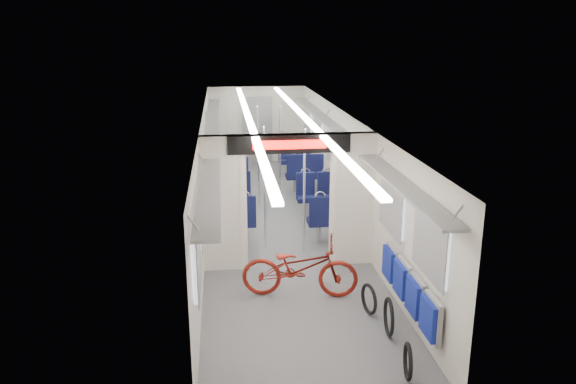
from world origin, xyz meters
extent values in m
plane|color=#515456|center=(0.00, 0.00, 0.00)|extent=(12.00, 12.00, 0.00)
cube|color=silver|center=(-1.45, 0.00, 1.15)|extent=(0.02, 12.00, 2.30)
cube|color=silver|center=(1.45, 0.00, 1.15)|extent=(0.02, 12.00, 2.30)
cube|color=silver|center=(0.00, 6.00, 1.15)|extent=(2.90, 0.02, 2.30)
cube|color=silver|center=(0.00, -6.00, 1.15)|extent=(2.90, 0.02, 2.30)
cube|color=silver|center=(0.00, 0.00, 2.30)|extent=(2.90, 12.00, 0.02)
cube|color=white|center=(-0.55, 0.00, 2.27)|extent=(0.12, 11.40, 0.04)
cube|color=white|center=(0.55, 0.00, 2.27)|extent=(0.12, 11.40, 0.04)
cube|color=silver|center=(-1.12, -2.00, 1.00)|extent=(0.65, 0.18, 2.00)
cube|color=silver|center=(1.12, -2.00, 1.00)|extent=(0.65, 0.18, 2.00)
cube|color=silver|center=(0.00, -2.00, 2.15)|extent=(2.90, 0.18, 0.30)
cylinder|color=silver|center=(-0.80, -2.00, 1.00)|extent=(0.20, 0.20, 2.00)
cylinder|color=silver|center=(0.80, -2.00, 1.00)|extent=(0.20, 0.20, 2.00)
cube|color=black|center=(0.00, -2.11, 2.15)|extent=(2.00, 0.03, 0.30)
cube|color=#FF0C07|center=(0.00, -2.13, 2.15)|extent=(1.20, 0.02, 0.14)
cube|color=silver|center=(-1.42, -4.80, 1.40)|extent=(0.04, 1.00, 0.75)
cube|color=silver|center=(1.42, -4.80, 1.40)|extent=(0.04, 1.00, 0.75)
cube|color=silver|center=(-1.42, -3.20, 1.40)|extent=(0.04, 1.00, 0.75)
cube|color=silver|center=(1.42, -3.20, 1.40)|extent=(0.04, 1.00, 0.75)
cube|color=silver|center=(-1.42, -0.50, 1.40)|extent=(0.04, 1.00, 0.75)
cube|color=silver|center=(1.42, -0.50, 1.40)|extent=(0.04, 1.00, 0.75)
cube|color=silver|center=(-1.42, 1.40, 1.40)|extent=(0.04, 1.00, 0.75)
cube|color=silver|center=(1.42, 1.40, 1.40)|extent=(0.04, 1.00, 0.75)
cube|color=silver|center=(-1.42, 3.30, 1.40)|extent=(0.04, 1.00, 0.75)
cube|color=silver|center=(1.42, 3.30, 1.40)|extent=(0.04, 1.00, 0.75)
cube|color=silver|center=(-1.42, 5.10, 1.40)|extent=(0.04, 1.00, 0.75)
cube|color=silver|center=(1.42, 5.10, 1.40)|extent=(0.04, 1.00, 0.75)
cube|color=gray|center=(-1.27, -4.00, 1.95)|extent=(0.30, 3.60, 0.04)
cube|color=gray|center=(1.27, -4.00, 1.95)|extent=(0.30, 3.60, 0.04)
cube|color=gray|center=(-1.27, 2.00, 1.95)|extent=(0.30, 7.60, 0.04)
cube|color=gray|center=(1.27, 2.00, 1.95)|extent=(0.30, 7.60, 0.04)
cube|color=gray|center=(0.00, 5.94, 1.00)|extent=(0.90, 0.05, 2.00)
imported|color=maroon|center=(0.03, -3.18, 0.46)|extent=(1.85, 0.92, 0.93)
cube|color=gray|center=(1.38, -5.11, 0.58)|extent=(0.06, 0.48, 0.54)
cube|color=navy|center=(1.32, -5.11, 0.58)|extent=(0.06, 0.44, 0.46)
cube|color=gray|center=(1.38, -4.56, 0.58)|extent=(0.06, 0.48, 0.54)
cube|color=navy|center=(1.32, -4.56, 0.58)|extent=(0.06, 0.44, 0.46)
cube|color=gray|center=(1.38, -4.01, 0.58)|extent=(0.06, 0.48, 0.54)
cube|color=navy|center=(1.32, -4.01, 0.58)|extent=(0.06, 0.44, 0.46)
cube|color=gray|center=(1.38, -3.46, 0.58)|extent=(0.06, 0.48, 0.54)
cube|color=navy|center=(1.32, -3.46, 0.58)|extent=(0.06, 0.44, 0.46)
torus|color=black|center=(0.98, -5.44, 0.20)|extent=(0.13, 0.45, 0.45)
torus|color=black|center=(1.04, -4.46, 0.24)|extent=(0.10, 0.53, 0.53)
torus|color=black|center=(0.93, -3.85, 0.20)|extent=(0.14, 0.45, 0.45)
cube|color=#0C0F35|center=(-0.70, -0.82, 0.40)|extent=(0.42, 0.39, 0.10)
cylinder|color=gray|center=(-0.70, -0.82, 0.17)|extent=(0.10, 0.10, 0.35)
cube|color=#0C0F35|center=(-0.70, -0.97, 0.71)|extent=(0.42, 0.07, 0.51)
torus|color=silver|center=(-0.70, -0.97, 0.96)|extent=(0.21, 0.03, 0.21)
cube|color=#0C0F35|center=(-0.70, 0.77, 0.40)|extent=(0.42, 0.39, 0.10)
cylinder|color=gray|center=(-0.70, 0.77, 0.17)|extent=(0.10, 0.10, 0.35)
cube|color=#0C0F35|center=(-0.70, 0.93, 0.71)|extent=(0.42, 0.07, 0.51)
torus|color=silver|center=(-0.70, 0.93, 0.96)|extent=(0.21, 0.03, 0.21)
cube|color=#0C0F35|center=(-1.17, -0.82, 0.40)|extent=(0.42, 0.39, 0.10)
cylinder|color=gray|center=(-1.17, -0.82, 0.17)|extent=(0.10, 0.10, 0.35)
cube|color=#0C0F35|center=(-1.17, -0.97, 0.71)|extent=(0.42, 0.07, 0.51)
torus|color=silver|center=(-1.17, -0.97, 0.96)|extent=(0.21, 0.03, 0.21)
cube|color=#0C0F35|center=(-1.17, 0.77, 0.40)|extent=(0.42, 0.39, 0.10)
cylinder|color=gray|center=(-1.17, 0.77, 0.17)|extent=(0.10, 0.10, 0.35)
cube|color=#0C0F35|center=(-1.17, 0.93, 0.71)|extent=(0.42, 0.07, 0.51)
torus|color=silver|center=(-1.17, 0.93, 0.96)|extent=(0.21, 0.03, 0.21)
cube|color=#0C0F35|center=(0.70, -0.95, 0.40)|extent=(0.41, 0.38, 0.10)
cylinder|color=gray|center=(0.70, -0.95, 0.17)|extent=(0.10, 0.10, 0.35)
cube|color=#0C0F35|center=(0.70, -1.10, 0.70)|extent=(0.41, 0.07, 0.50)
torus|color=silver|center=(0.70, -1.10, 0.95)|extent=(0.21, 0.03, 0.21)
cube|color=#0C0F35|center=(0.70, 0.59, 0.40)|extent=(0.41, 0.38, 0.10)
cylinder|color=gray|center=(0.70, 0.59, 0.17)|extent=(0.10, 0.10, 0.35)
cube|color=#0C0F35|center=(0.70, 0.74, 0.70)|extent=(0.41, 0.07, 0.50)
torus|color=silver|center=(0.70, 0.74, 0.95)|extent=(0.21, 0.03, 0.21)
cube|color=#0C0F35|center=(1.17, -0.95, 0.40)|extent=(0.41, 0.38, 0.10)
cylinder|color=gray|center=(1.17, -0.95, 0.17)|extent=(0.10, 0.10, 0.35)
cube|color=#0C0F35|center=(1.17, -1.10, 0.70)|extent=(0.41, 0.07, 0.50)
torus|color=silver|center=(1.17, -1.10, 0.95)|extent=(0.21, 0.03, 0.21)
cube|color=#0C0F35|center=(1.17, 0.59, 0.40)|extent=(0.41, 0.38, 0.10)
cylinder|color=gray|center=(1.17, 0.59, 0.17)|extent=(0.10, 0.10, 0.35)
cube|color=#0C0F35|center=(1.17, 0.74, 0.70)|extent=(0.41, 0.07, 0.50)
torus|color=silver|center=(1.17, 0.74, 0.95)|extent=(0.21, 0.03, 0.21)
cube|color=#0C0F35|center=(-0.70, 2.32, 0.40)|extent=(0.45, 0.42, 0.10)
cylinder|color=gray|center=(-0.70, 2.32, 0.17)|extent=(0.10, 0.10, 0.35)
cube|color=#0C0F35|center=(-0.70, 2.15, 0.73)|extent=(0.45, 0.08, 0.55)
torus|color=silver|center=(-0.70, 2.15, 1.00)|extent=(0.23, 0.03, 0.23)
cube|color=#0C0F35|center=(-0.70, 4.03, 0.40)|extent=(0.45, 0.42, 0.10)
cylinder|color=gray|center=(-0.70, 4.03, 0.17)|extent=(0.10, 0.10, 0.35)
cube|color=#0C0F35|center=(-0.70, 4.20, 0.73)|extent=(0.45, 0.08, 0.55)
torus|color=silver|center=(-0.70, 4.20, 1.00)|extent=(0.23, 0.03, 0.23)
cube|color=#0C0F35|center=(-1.17, 2.32, 0.40)|extent=(0.45, 0.42, 0.10)
cylinder|color=gray|center=(-1.17, 2.32, 0.17)|extent=(0.10, 0.10, 0.35)
cube|color=#0C0F35|center=(-1.17, 2.15, 0.73)|extent=(0.45, 0.08, 0.55)
torus|color=silver|center=(-1.17, 2.15, 1.00)|extent=(0.23, 0.03, 0.23)
cube|color=#0C0F35|center=(-1.17, 4.03, 0.40)|extent=(0.45, 0.42, 0.10)
cylinder|color=gray|center=(-1.17, 4.03, 0.17)|extent=(0.10, 0.10, 0.35)
cube|color=#0C0F35|center=(-1.17, 4.20, 0.73)|extent=(0.45, 0.08, 0.55)
torus|color=silver|center=(-1.17, 4.20, 1.00)|extent=(0.23, 0.03, 0.23)
cube|color=#0C0F35|center=(0.70, 2.53, 0.40)|extent=(0.44, 0.41, 0.10)
cylinder|color=gray|center=(0.70, 2.53, 0.17)|extent=(0.10, 0.10, 0.35)
cube|color=#0C0F35|center=(0.70, 2.36, 0.72)|extent=(0.44, 0.08, 0.54)
torus|color=silver|center=(0.70, 2.36, 0.99)|extent=(0.22, 0.03, 0.22)
cube|color=#0C0F35|center=(0.70, 4.20, 0.40)|extent=(0.44, 0.41, 0.10)
cylinder|color=gray|center=(0.70, 4.20, 0.17)|extent=(0.10, 0.10, 0.35)
cube|color=#0C0F35|center=(0.70, 4.37, 0.72)|extent=(0.44, 0.08, 0.54)
torus|color=silver|center=(0.70, 4.37, 0.99)|extent=(0.22, 0.03, 0.22)
cube|color=#0C0F35|center=(1.17, 2.53, 0.40)|extent=(0.44, 0.41, 0.10)
cylinder|color=gray|center=(1.17, 2.53, 0.17)|extent=(0.10, 0.10, 0.35)
cube|color=#0C0F35|center=(1.17, 2.36, 0.72)|extent=(0.44, 0.08, 0.54)
torus|color=silver|center=(1.17, 2.36, 0.99)|extent=(0.22, 0.03, 0.22)
cube|color=#0C0F35|center=(1.17, 4.20, 0.40)|extent=(0.44, 0.41, 0.10)
cylinder|color=gray|center=(1.17, 4.20, 0.17)|extent=(0.10, 0.10, 0.35)
cube|color=#0C0F35|center=(1.17, 4.37, 0.72)|extent=(0.44, 0.08, 0.54)
torus|color=silver|center=(1.17, 4.37, 0.99)|extent=(0.22, 0.03, 0.22)
cylinder|color=silver|center=(-0.33, -1.16, 1.15)|extent=(0.04, 0.04, 2.30)
cylinder|color=silver|center=(0.34, -1.49, 1.15)|extent=(0.04, 0.04, 2.30)
cylinder|color=silver|center=(-0.26, 1.59, 1.15)|extent=(0.04, 0.04, 2.30)
cylinder|color=silver|center=(0.23, 1.55, 1.15)|extent=(0.05, 0.05, 2.30)
camera|label=1|loc=(-1.08, -10.94, 3.93)|focal=35.00mm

